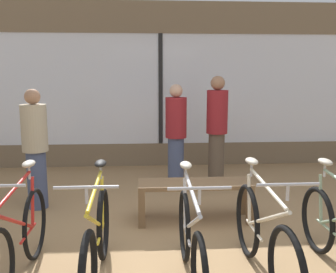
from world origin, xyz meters
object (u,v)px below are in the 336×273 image
object	(u,v)px
display_bench	(195,189)
customer_by_window	(176,134)
bicycle_center_right	(263,239)
bicycle_center_left	(97,242)
customer_near_rack	(35,147)
customer_mid_floor	(217,129)
bicycle_center	(191,243)
bicycle_left	(19,241)

from	to	relation	value
display_bench	customer_by_window	size ratio (longest dim) A/B	0.84
display_bench	bicycle_center_right	bearing A→B (deg)	-74.25
bicycle_center_left	customer_near_rack	size ratio (longest dim) A/B	1.07
customer_near_rack	customer_mid_floor	size ratio (longest dim) A/B	0.91
bicycle_center	customer_by_window	world-z (taller)	customer_by_window
display_bench	customer_mid_floor	distance (m)	1.67
bicycle_center	customer_by_window	bearing A→B (deg)	87.44
bicycle_center_right	bicycle_center	bearing A→B (deg)	-178.52
bicycle_center_right	customer_by_window	xyz separation A→B (m)	(-0.51, 2.92, 0.48)
bicycle_left	display_bench	world-z (taller)	bicycle_left
bicycle_center_left	bicycle_center	size ratio (longest dim) A/B	1.03
bicycle_center	customer_near_rack	size ratio (longest dim) A/B	1.04
bicycle_center	display_bench	bearing A→B (deg)	80.82
bicycle_center_right	customer_near_rack	distance (m)	3.25
display_bench	customer_mid_floor	size ratio (longest dim) A/B	0.78
bicycle_center_right	bicycle_center_left	bearing A→B (deg)	178.11
customer_by_window	customer_mid_floor	bearing A→B (deg)	-0.37
bicycle_center_left	customer_by_window	bearing A→B (deg)	72.00
bicycle_center_right	customer_near_rack	xyz separation A→B (m)	(-2.49, 2.04, 0.46)
display_bench	customer_near_rack	world-z (taller)	customer_near_rack
bicycle_center	customer_near_rack	bearing A→B (deg)	131.96
bicycle_center	bicycle_center_right	distance (m)	0.64
bicycle_center_left	display_bench	world-z (taller)	bicycle_center_left
bicycle_left	bicycle_center_left	size ratio (longest dim) A/B	0.97
customer_by_window	display_bench	bearing A→B (deg)	-85.99
display_bench	customer_by_window	xyz separation A→B (m)	(-0.10, 1.48, 0.47)
bicycle_center	customer_mid_floor	distance (m)	3.09
customer_near_rack	customer_by_window	distance (m)	2.17
bicycle_center_left	bicycle_center	bearing A→B (deg)	-4.57
bicycle_center_left	display_bench	size ratio (longest dim) A/B	1.25
customer_near_rack	customer_by_window	size ratio (longest dim) A/B	0.98
customer_by_window	bicycle_center_left	bearing A→B (deg)	-108.00
bicycle_center_left	bicycle_center_right	distance (m)	1.45
customer_mid_floor	bicycle_center	bearing A→B (deg)	-105.17
bicycle_left	customer_by_window	bearing A→B (deg)	60.13
customer_mid_floor	bicycle_center_right	bearing A→B (deg)	-93.03
customer_near_rack	customer_mid_floor	distance (m)	2.79
bicycle_left	customer_mid_floor	size ratio (longest dim) A/B	0.94
bicycle_center_right	display_bench	size ratio (longest dim) A/B	1.27
bicycle_center_left	customer_by_window	distance (m)	3.06
bicycle_center_left	customer_mid_floor	xyz separation A→B (m)	(1.60, 2.87, 0.56)
bicycle_center	bicycle_left	bearing A→B (deg)	174.88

